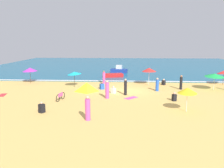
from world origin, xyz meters
TOP-DOWN VIEW (x-y plane):
  - ground_plane at (0.00, 0.00)m, footprint 60.00×60.00m
  - ocean_water at (0.00, 28.00)m, footprint 60.00×44.00m
  - wave_breaker_foam at (0.00, 6.30)m, footprint 57.00×0.70m
  - beach_umbrella_0 at (12.58, 4.58)m, footprint 2.39×2.38m
  - beach_umbrella_2 at (2.82, 3.94)m, footprint 2.07×2.07m
  - beach_umbrella_4 at (4.75, -7.50)m, footprint 1.83×1.85m
  - beach_umbrella_5 at (-6.65, 2.29)m, footprint 2.50×2.50m
  - beach_umbrella_6 at (10.20, 1.38)m, footprint 2.35×2.37m
  - beach_umbrella_7 at (-13.25, 4.51)m, footprint 2.69×2.68m
  - beach_tent at (-4.66, -0.42)m, footprint 2.36×2.14m
  - parked_bicycle at (-6.59, -4.40)m, footprint 0.40×1.80m
  - beachgoer_1 at (4.47, -4.05)m, footprint 0.47×0.47m
  - beachgoer_2 at (3.43, 0.40)m, footprint 0.53×0.53m
  - beachgoer_3 at (4.80, 4.23)m, footprint 0.54×0.54m
  - beachgoer_4 at (-7.02, -8.39)m, footprint 0.56×0.56m
  - beachgoer_5 at (-2.09, -3.39)m, footprint 0.40×0.40m
  - beachgoer_6 at (-3.00, -9.98)m, footprint 0.54×0.54m
  - beachgoer_7 at (-3.05, 1.05)m, footprint 0.63×0.63m
  - beachgoer_9 at (-3.16, 4.78)m, footprint 0.52×0.52m
  - beachgoer_10 at (-1.58, -1.12)m, footprint 0.59×0.59m
  - beachgoer_11 at (6.39, 1.45)m, footprint 0.35×0.35m
  - beachgoer_12 at (-0.24, -1.81)m, footprint 0.34×0.34m
  - beach_towel_0 at (0.34, -3.10)m, footprint 1.55×1.58m
  - beach_towel_1 at (-13.42, -2.66)m, footprint 0.96×1.69m
  - small_boat_0 at (-2.18, 10.02)m, footprint 3.31×2.20m
  - small_boat_1 at (-1.37, 15.17)m, footprint 3.08×1.68m

SIDE VIEW (x-z plane):
  - ground_plane at x=0.00m, z-range 0.00..0.00m
  - beach_towel_1 at x=-13.42m, z-range 0.00..0.01m
  - beach_towel_0 at x=0.34m, z-range 0.00..0.01m
  - ocean_water at x=0.00m, z-range 0.00..0.10m
  - wave_breaker_foam at x=0.00m, z-range 0.10..0.11m
  - beachgoer_3 at x=4.80m, z-range -0.06..0.77m
  - beachgoer_10 at x=-1.58m, z-range -0.06..0.77m
  - beachgoer_7 at x=-3.05m, z-range -0.08..0.80m
  - small_boat_0 at x=-2.18m, z-range 0.10..0.63m
  - parked_bicycle at x=-6.59m, z-range 0.00..0.76m
  - beachgoer_1 at x=4.47m, z-range -0.05..0.83m
  - beachgoer_4 at x=-7.02m, z-range -0.07..0.86m
  - beach_tent at x=-4.66m, z-range 0.00..1.06m
  - small_boat_1 at x=-1.37m, z-range -0.12..1.22m
  - beachgoer_2 at x=3.43m, z-range -0.06..1.50m
  - beachgoer_9 at x=-3.16m, z-range -0.06..1.69m
  - beachgoer_11 at x=6.39m, z-range -0.04..1.68m
  - beachgoer_12 at x=-0.24m, z-range -0.05..1.72m
  - beachgoer_5 at x=-2.09m, z-range -0.06..1.78m
  - beachgoer_6 at x=-3.00m, z-range -0.06..1.79m
  - beach_umbrella_0 at x=12.58m, z-range 0.73..2.69m
  - beach_umbrella_5 at x=-6.65m, z-range 0.76..2.77m
  - beach_umbrella_6 at x=10.20m, z-range 0.75..2.78m
  - beach_umbrella_4 at x=4.75m, z-range 0.75..2.82m
  - beach_umbrella_7 at x=-13.25m, z-range 0.80..2.97m
  - beach_umbrella_2 at x=2.82m, z-range 0.89..3.19m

